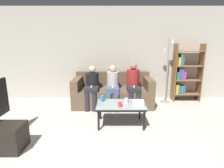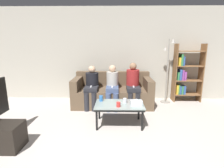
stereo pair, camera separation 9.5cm
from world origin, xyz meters
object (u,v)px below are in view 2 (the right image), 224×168
Objects in this scene: couch at (112,93)px; cup_far_center at (118,105)px; cup_near_left at (125,101)px; standing_lamp at (168,64)px; cup_near_right at (101,98)px; seated_person_left_end at (92,85)px; tissue_box at (136,103)px; seated_person_mid_right at (133,84)px; seated_person_mid_left at (112,85)px; coffee_table at (119,106)px; game_remote at (119,103)px; bookshelf at (184,75)px.

couch reaches higher than cup_far_center.
cup_near_left is 0.05× the size of standing_lamp.
standing_lamp reaches higher than couch.
cup_near_right is 0.11× the size of seated_person_left_end.
tissue_box is 1.91m from standing_lamp.
seated_person_mid_right is (0.52, -0.21, 0.30)m from couch.
cup_near_right reaches higher than cup_near_left.
seated_person_mid_left reaches higher than tissue_box.
couch is at bearing 158.55° from seated_person_mid_right.
tissue_box is 1.20m from seated_person_mid_left.
standing_lamp reaches higher than seated_person_mid_right.
game_remote reaches higher than coffee_table.
seated_person_mid_right is (0.74, 0.87, 0.12)m from cup_near_right.
standing_lamp is at bearing 22.17° from seated_person_mid_right.
seated_person_mid_right is (0.04, 1.12, 0.12)m from tissue_box.
seated_person_mid_right is at bearing 70.36° from coffee_table.
tissue_box is at bearing -47.83° from seated_person_left_end.
coffee_table is 2.07m from standing_lamp.
seated_person_mid_right is (-1.48, -0.54, -0.14)m from bookshelf.
couch is 0.64m from seated_person_mid_right.
seated_person_mid_left is (-0.27, 0.94, 0.09)m from cup_near_left.
cup_far_center reaches higher than coffee_table.
coffee_table is 4.33× the size of tissue_box.
seated_person_left_end is at bearing 123.74° from coffee_table.
seated_person_mid_left is 0.53m from seated_person_mid_right.
couch is 1.17× the size of standing_lamp.
cup_far_center is 0.36m from tissue_box.
bookshelf is (1.87, 1.74, 0.27)m from cup_far_center.
standing_lamp reaches higher than coffee_table.
cup_far_center is 1.37m from seated_person_left_end.
couch is at bearing 22.56° from seated_person_left_end.
cup_near_left is 2.32m from bookshelf.
seated_person_mid_right is at bearing -157.83° from standing_lamp.
coffee_table is 10.23× the size of cup_far_center.
coffee_table is 10.07× the size of cup_near_left.
game_remote is at bearing -109.64° from seated_person_mid_right.
couch is 1.26× the size of bookshelf.
couch is 1.42m from tissue_box.
standing_lamp reaches higher than cup_far_center.
cup_far_center is 1.28m from seated_person_mid_right.
cup_near_right is at bearing -143.54° from standing_lamp.
tissue_box is (0.21, -0.15, 0.00)m from cup_near_left.
cup_far_center is 2.57m from bookshelf.
coffee_table is at bearing 0.00° from game_remote.
game_remote is (-0.33, 0.09, -0.04)m from tissue_box.
bookshelf is at bearing 12.24° from seated_person_left_end.
standing_lamp is at bearing 36.46° from cup_near_right.
couch is at bearing 97.21° from game_remote.
standing_lamp is at bearing 15.92° from seated_person_mid_left.
bookshelf is (2.01, 0.33, 0.44)m from couch.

